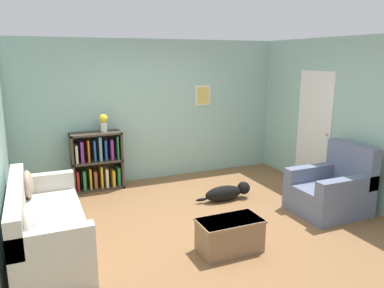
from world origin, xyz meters
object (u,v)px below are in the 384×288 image
at_px(bookshelf, 97,162).
at_px(dog, 227,192).
at_px(couch, 44,226).
at_px(vase, 103,122).
at_px(recliner_chair, 332,190).
at_px(coffee_table, 230,234).

bearing_deg(bookshelf, dog, -37.70).
relative_size(couch, dog, 2.14).
height_order(bookshelf, vase, vase).
distance_m(bookshelf, dog, 2.34).
height_order(recliner_chair, dog, recliner_chair).
bearing_deg(vase, bookshelf, 174.11).
height_order(coffee_table, vase, vase).
xyz_separation_m(bookshelf, vase, (0.15, -0.02, 0.71)).
height_order(recliner_chair, vase, vase).
distance_m(recliner_chair, vase, 3.87).
height_order(coffee_table, dog, coffee_table).
bearing_deg(bookshelf, vase, -5.89).
relative_size(couch, vase, 6.60).
bearing_deg(bookshelf, couch, -115.73).
xyz_separation_m(bookshelf, recliner_chair, (3.05, -2.43, -0.13)).
bearing_deg(coffee_table, couch, 156.57).
bearing_deg(dog, bookshelf, 142.30).
bearing_deg(recliner_chair, coffee_table, -167.65).
relative_size(bookshelf, coffee_table, 1.32).
distance_m(bookshelf, coffee_table, 3.07).
relative_size(bookshelf, vase, 3.29).
relative_size(coffee_table, vase, 2.49).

